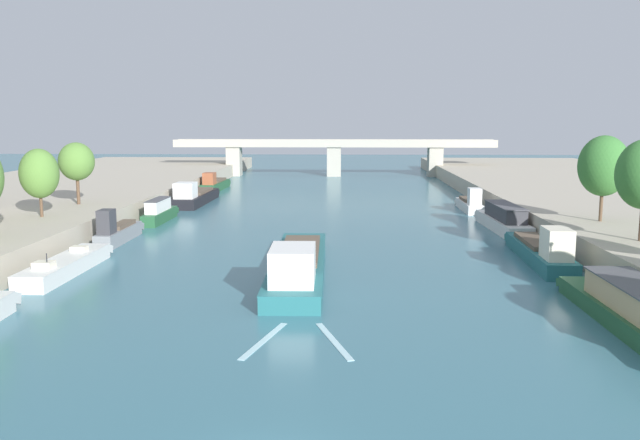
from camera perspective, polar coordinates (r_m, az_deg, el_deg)
barge_midriver at (r=48.00m, az=-1.92°, el=-3.78°), size 4.23×22.75×3.42m
wake_behind_barge at (r=34.69m, az=-1.84°, el=-10.37°), size 5.60×5.94×0.03m
moored_boat_left_far at (r=52.73m, az=-21.06°, el=-3.65°), size 2.45×12.99×2.28m
moored_boat_left_upstream at (r=64.28m, az=-17.08°, el=-0.96°), size 1.69×10.06×3.46m
moored_boat_left_end at (r=76.12m, az=-13.70°, el=0.68°), size 1.70×10.06×2.63m
moored_boat_left_near at (r=91.48m, az=-10.81°, el=2.02°), size 3.61×16.29×3.34m
moored_boat_left_downstream at (r=108.78m, az=-9.07°, el=3.07°), size 2.68×13.09×3.15m
moored_boat_right_upstream at (r=39.99m, az=25.83°, el=-7.10°), size 3.46×16.74×2.54m
moored_boat_right_downstream at (r=55.55m, az=18.59°, el=-2.50°), size 2.97×15.17×3.49m
moored_boat_right_near at (r=70.75m, az=15.57°, el=0.06°), size 3.10×14.28×2.76m
moored_boat_right_lone at (r=85.01m, az=12.83°, el=1.40°), size 1.98×10.28×3.15m
tree_left_past_mid at (r=66.33m, az=-23.11°, el=3.71°), size 3.55×3.55×6.34m
tree_left_far at (r=74.95m, az=-20.31°, el=4.76°), size 3.74×3.74×6.61m
tree_right_distant at (r=63.44m, az=23.32°, el=4.31°), size 4.37×4.37×7.62m
bridge_far at (r=134.61m, az=1.22°, el=5.85°), size 64.95×4.40×7.41m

